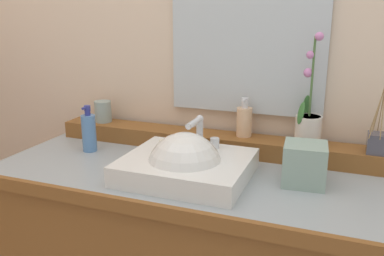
% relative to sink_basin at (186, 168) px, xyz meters
% --- Properties ---
extents(wall_back, '(3.25, 0.20, 2.56)m').
position_rel_sink_basin_xyz_m(wall_back, '(-0.00, 0.48, 0.42)').
color(wall_back, beige).
rests_on(wall_back, ground).
extents(back_ledge, '(1.31, 0.13, 0.07)m').
position_rel_sink_basin_xyz_m(back_ledge, '(-0.00, 0.30, 0.00)').
color(back_ledge, brown).
rests_on(back_ledge, vanity_cabinet).
extents(sink_basin, '(0.40, 0.35, 0.27)m').
position_rel_sink_basin_xyz_m(sink_basin, '(0.00, 0.00, 0.00)').
color(sink_basin, white).
rests_on(sink_basin, vanity_cabinet).
extents(soap_bar, '(0.07, 0.04, 0.02)m').
position_rel_sink_basin_xyz_m(soap_bar, '(-0.11, 0.11, 0.05)').
color(soap_bar, silver).
rests_on(soap_bar, sink_basin).
extents(potted_plant, '(0.09, 0.12, 0.39)m').
position_rel_sink_basin_xyz_m(potted_plant, '(0.35, 0.30, 0.11)').
color(potted_plant, silver).
rests_on(potted_plant, back_ledge).
extents(soap_dispenser, '(0.06, 0.06, 0.15)m').
position_rel_sink_basin_xyz_m(soap_dispenser, '(0.11, 0.31, 0.09)').
color(soap_dispenser, '#E1B489').
rests_on(soap_dispenser, back_ledge).
extents(tumbler_cup, '(0.07, 0.07, 0.09)m').
position_rel_sink_basin_xyz_m(tumbler_cup, '(-0.50, 0.30, 0.08)').
color(tumbler_cup, '#8EA098').
rests_on(tumbler_cup, back_ledge).
extents(reed_diffuser, '(0.10, 0.08, 0.25)m').
position_rel_sink_basin_xyz_m(reed_diffuser, '(0.58, 0.28, 0.07)').
color(reed_diffuser, '#484652').
rests_on(reed_diffuser, back_ledge).
extents(lotion_bottle, '(0.05, 0.06, 0.18)m').
position_rel_sink_basin_xyz_m(lotion_bottle, '(-0.45, 0.12, 0.04)').
color(lotion_bottle, '#5482B9').
rests_on(lotion_bottle, vanity_cabinet).
extents(tissue_box, '(0.14, 0.14, 0.13)m').
position_rel_sink_basin_xyz_m(tissue_box, '(0.36, 0.09, 0.03)').
color(tissue_box, '#8AA496').
rests_on(tissue_box, vanity_cabinet).
extents(mirror, '(0.59, 0.02, 0.50)m').
position_rel_sink_basin_xyz_m(mirror, '(0.10, 0.37, 0.36)').
color(mirror, silver).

